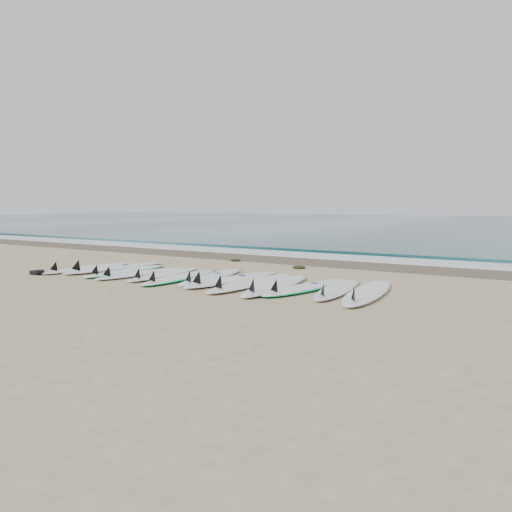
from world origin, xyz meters
The scene contains 21 objects.
ground centered at (0.00, 0.00, 0.00)m, with size 120.00×120.00×0.00m, color tan.
ocean centered at (0.00, 32.50, 0.01)m, with size 120.00×55.00×0.03m, color #23565D.
wet_sand_band centered at (0.00, 4.10, 0.01)m, with size 120.00×1.80×0.01m, color brown.
foam_band centered at (0.00, 5.50, 0.02)m, with size 120.00×1.40×0.04m, color silver.
wave_crest centered at (0.00, 7.00, 0.05)m, with size 120.00×1.00×0.10m, color #23565D.
surfboard_0 centered at (-3.47, -0.26, 0.05)m, with size 0.60×2.50×0.32m.
surfboard_1 centered at (-2.90, 0.08, 0.06)m, with size 0.94×2.89×0.36m.
surfboard_2 centered at (-2.28, -0.13, 0.05)m, with size 0.63×2.48×0.31m.
surfboard_3 centered at (-1.71, -0.24, 0.06)m, with size 0.79×2.53×0.32m.
surfboard_4 centered at (-1.15, -0.10, 0.05)m, with size 0.72×2.47×0.31m.
surfboard_5 centered at (-0.57, -0.21, 0.05)m, with size 0.84×2.62×0.33m.
surfboard_6 centered at (0.00, 0.10, 0.06)m, with size 0.99×2.71×0.34m.
surfboard_7 centered at (0.57, 0.05, 0.06)m, with size 0.91×2.89×0.36m.
surfboard_8 centered at (1.15, -0.16, 0.06)m, with size 0.67×2.85×0.36m.
surfboard_9 centered at (1.71, -0.15, 0.06)m, with size 0.90×2.91×0.37m.
surfboard_10 centered at (2.26, 0.03, 0.05)m, with size 1.03×2.64×0.33m.
surfboard_11 centered at (2.86, 0.08, 0.06)m, with size 0.82×2.53×0.32m.
surfboard_12 centered at (3.45, 0.03, 0.06)m, with size 0.93×2.90×0.36m.
seaweed_near centered at (-1.43, 3.17, 0.03)m, with size 0.32×0.25×0.06m, color black.
seaweed_far centered at (0.79, 2.70, 0.03)m, with size 0.35×0.27×0.07m, color black.
leash_coil centered at (-3.81, -1.34, 0.05)m, with size 0.46×0.36×0.11m.
Camera 1 is at (6.29, -8.27, 1.60)m, focal length 35.00 mm.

